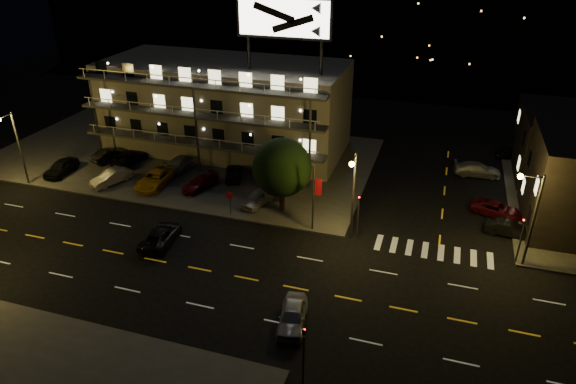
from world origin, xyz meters
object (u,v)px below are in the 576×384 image
(lot_car_7, at_px, (184,162))
(side_car_0, at_px, (508,229))
(road_car_east, at_px, (293,315))
(lot_car_2, at_px, (155,179))
(road_car_west, at_px, (161,236))
(lot_car_4, at_px, (257,198))
(tree, at_px, (281,169))

(lot_car_7, height_order, side_car_0, lot_car_7)
(lot_car_7, xyz_separation_m, road_car_east, (19.05, -20.48, -0.16))
(lot_car_7, distance_m, side_car_0, 33.97)
(lot_car_2, height_order, side_car_0, lot_car_2)
(road_car_east, relative_size, road_car_west, 0.87)
(lot_car_2, height_order, lot_car_7, lot_car_7)
(lot_car_2, xyz_separation_m, road_car_west, (6.02, -9.33, -0.20))
(lot_car_2, bearing_deg, lot_car_4, -4.06)
(lot_car_2, height_order, lot_car_4, lot_car_2)
(lot_car_7, height_order, road_car_west, lot_car_7)
(lot_car_7, height_order, road_car_east, lot_car_7)
(road_car_east, bearing_deg, lot_car_2, 132.41)
(tree, distance_m, lot_car_2, 14.60)
(lot_car_4, xyz_separation_m, road_car_west, (-5.60, -8.64, -0.16))
(tree, bearing_deg, lot_car_4, 175.04)
(side_car_0, distance_m, road_car_west, 30.28)
(side_car_0, xyz_separation_m, road_car_east, (-14.70, -16.64, 0.10))
(lot_car_2, distance_m, road_car_east, 25.25)
(lot_car_2, bearing_deg, tree, -4.34)
(tree, bearing_deg, road_car_east, -69.05)
(tree, height_order, lot_car_7, tree)
(lot_car_7, bearing_deg, road_car_west, 118.65)
(side_car_0, bearing_deg, lot_car_2, 98.32)
(tree, xyz_separation_m, road_car_east, (5.65, -14.76, -3.65))
(tree, relative_size, road_car_east, 1.62)
(lot_car_4, xyz_separation_m, lot_car_7, (-10.87, 5.50, 0.05))
(lot_car_4, xyz_separation_m, side_car_0, (22.88, 1.66, -0.20))
(lot_car_4, distance_m, road_car_west, 10.30)
(lot_car_7, bearing_deg, lot_car_4, 161.38)
(lot_car_4, height_order, lot_car_7, lot_car_7)
(tree, distance_m, lot_car_7, 14.98)
(lot_car_7, bearing_deg, tree, 165.10)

